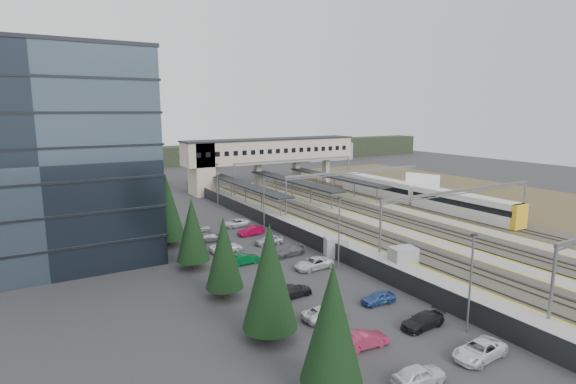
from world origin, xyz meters
TOP-DOWN VIEW (x-y plane):
  - ground at (0.00, 0.00)m, footprint 220.00×220.00m
  - office_building at (-36.00, 12.00)m, footprint 24.30×18.30m
  - conifer_row at (-22.00, -3.86)m, footprint 4.42×49.82m
  - car_park at (-13.32, -6.57)m, footprint 10.42×44.64m
  - lampposts at (-8.00, 1.25)m, footprint 0.50×53.25m
  - fence at (-6.50, 5.00)m, footprint 0.08×90.00m
  - relay_cabin_near at (-1.70, -11.52)m, footprint 3.16×2.57m
  - relay_cabin_far at (-5.83, -4.53)m, footprint 3.22×3.00m
  - rail_corridor at (9.34, 5.00)m, footprint 34.00×90.00m
  - canopies at (7.00, 27.00)m, footprint 23.10×30.00m
  - footbridge at (7.70, 42.00)m, footprint 40.40×6.40m
  - gantries at (12.00, 3.00)m, footprint 28.40×62.28m
  - train at (24.00, 10.96)m, footprint 2.91×40.50m
  - billboard at (26.15, 12.03)m, footprint 2.14×6.41m
  - scrub_east at (45.00, 5.00)m, footprint 34.00×120.00m
  - treeline_far at (23.81, 92.28)m, footprint 170.00×19.00m

SIDE VIEW (x-z plane):
  - ground at x=0.00m, z-range 0.00..0.00m
  - scrub_east at x=45.00m, z-range 0.00..0.06m
  - rail_corridor at x=9.34m, z-range -0.17..0.75m
  - car_park at x=-13.32m, z-range -0.03..1.23m
  - fence at x=-6.50m, z-range 0.00..2.00m
  - relay_cabin_near at x=-1.70m, z-range 0.00..2.35m
  - relay_cabin_far at x=-5.83m, z-range 0.00..2.36m
  - train at x=24.00m, z-range 0.25..3.92m
  - treeline_far at x=23.81m, z-range -0.55..6.45m
  - canopies at x=7.00m, z-range 2.28..5.56m
  - billboard at x=26.15m, z-range 1.04..6.84m
  - lampposts at x=-8.00m, z-range 0.30..8.37m
  - conifer_row at x=-22.00m, z-range 0.09..9.59m
  - gantries at x=12.00m, z-range 2.41..9.58m
  - footbridge at x=7.70m, z-range 2.33..13.53m
  - office_building at x=-36.00m, z-range 0.04..24.34m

